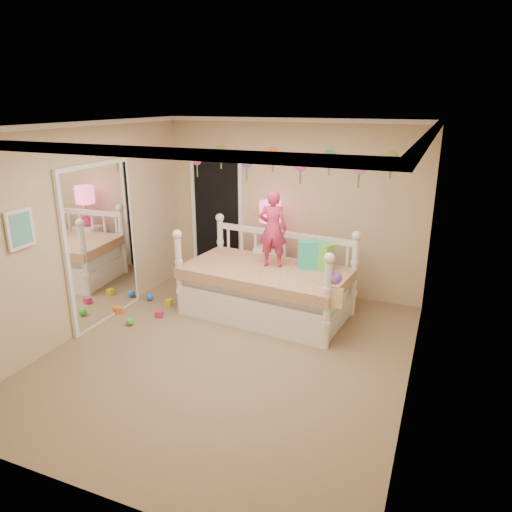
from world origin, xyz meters
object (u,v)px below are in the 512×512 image
at_px(daybed, 266,272).
at_px(child, 273,229).
at_px(table_lamp, 270,217).
at_px(nightstand, 270,271).

relative_size(daybed, child, 2.16).
bearing_deg(table_lamp, child, -66.56).
height_order(nightstand, table_lamp, table_lamp).
xyz_separation_m(child, nightstand, (-0.27, 0.62, -0.84)).
distance_m(child, nightstand, 1.08).
distance_m(daybed, table_lamp, 0.95).
xyz_separation_m(daybed, table_lamp, (-0.22, 0.72, 0.59)).
height_order(daybed, child, child).
bearing_deg(daybed, table_lamp, 112.61).
bearing_deg(child, table_lamp, -77.28).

